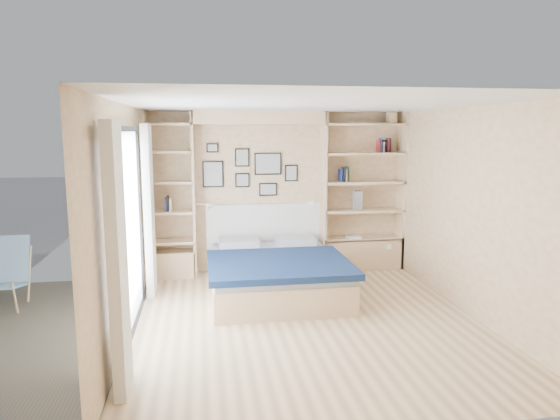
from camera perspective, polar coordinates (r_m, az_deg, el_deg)
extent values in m
plane|color=beige|center=(6.01, 3.01, -12.53)|extent=(4.50, 4.50, 0.00)
plane|color=beige|center=(7.86, -0.31, 2.06)|extent=(4.00, 0.00, 4.00)
plane|color=beige|center=(3.56, 10.76, -6.85)|extent=(4.00, 0.00, 4.00)
plane|color=beige|center=(5.61, -17.30, -1.23)|extent=(0.00, 4.50, 4.50)
plane|color=beige|center=(6.39, 20.93, -0.19)|extent=(0.00, 4.50, 4.50)
plane|color=white|center=(5.59, 3.23, 12.00)|extent=(4.50, 4.50, 0.00)
cube|color=#DCBB8C|center=(7.60, -9.85, 1.68)|extent=(0.04, 0.35, 2.50)
cube|color=#DCBB8C|center=(7.83, 4.95, 2.00)|extent=(0.04, 0.35, 2.50)
cube|color=#DCBB8C|center=(7.59, -2.40, 10.50)|extent=(2.00, 0.35, 0.20)
cube|color=#DCBB8C|center=(8.23, 13.65, 2.12)|extent=(0.04, 0.35, 2.50)
cube|color=#DCBB8C|center=(7.64, -14.96, 1.55)|extent=(0.04, 0.35, 2.50)
cube|color=#DCBB8C|center=(8.19, 9.29, -4.89)|extent=(1.30, 0.35, 0.50)
cube|color=#DCBB8C|center=(7.82, -12.22, -6.04)|extent=(0.70, 0.35, 0.40)
cube|color=black|center=(5.52, -17.48, 8.84)|extent=(0.04, 2.08, 0.06)
cube|color=black|center=(5.94, -16.44, -12.88)|extent=(0.04, 2.08, 0.06)
cube|color=black|center=(4.65, -18.63, -5.28)|extent=(0.04, 0.06, 2.20)
cube|color=black|center=(6.63, -15.74, -0.93)|extent=(0.04, 0.06, 2.20)
cube|color=silver|center=(5.63, -17.04, -2.53)|extent=(0.01, 2.00, 2.20)
cube|color=white|center=(4.36, -18.09, -5.54)|extent=(0.10, 0.45, 2.30)
cube|color=white|center=(6.88, -14.75, -0.10)|extent=(0.10, 0.45, 2.30)
cube|color=#DCBB8C|center=(8.13, 9.34, -3.18)|extent=(1.30, 0.35, 0.04)
cube|color=#DCBB8C|center=(8.05, 9.42, -0.05)|extent=(1.30, 0.35, 0.04)
cube|color=#DCBB8C|center=(7.99, 9.50, 3.13)|extent=(1.30, 0.35, 0.04)
cube|color=#DCBB8C|center=(7.96, 9.59, 6.36)|extent=(1.30, 0.35, 0.04)
cube|color=#DCBB8C|center=(7.95, 9.68, 9.60)|extent=(1.30, 0.35, 0.04)
cube|color=#DCBB8C|center=(7.73, -12.31, -3.53)|extent=(0.70, 0.35, 0.04)
cube|color=#DCBB8C|center=(7.65, -12.42, -0.24)|extent=(0.70, 0.35, 0.04)
cube|color=#DCBB8C|center=(7.59, -12.54, 3.11)|extent=(0.70, 0.35, 0.04)
cube|color=#DCBB8C|center=(7.56, -12.66, 6.50)|extent=(0.70, 0.35, 0.04)
cube|color=#DCBB8C|center=(7.55, -12.76, 9.53)|extent=(0.70, 0.35, 0.04)
cube|color=#DCBB8C|center=(6.93, -0.59, -7.90)|extent=(1.73, 2.16, 0.38)
cube|color=#AEB2BE|center=(6.86, -0.60, -5.99)|extent=(1.69, 2.12, 0.10)
cube|color=#0F2041|center=(6.49, -0.12, -6.23)|extent=(1.83, 1.51, 0.08)
cube|color=#AEB2BE|center=(7.54, -4.72, -3.77)|extent=(0.59, 0.43, 0.12)
cube|color=#AEB2BE|center=(7.65, 1.75, -3.56)|extent=(0.59, 0.43, 0.12)
cube|color=white|center=(7.89, -1.80, -1.82)|extent=(1.83, 0.04, 0.70)
cube|color=black|center=(7.72, -7.67, 4.09)|extent=(0.32, 0.02, 0.40)
cube|color=gray|center=(7.71, -7.66, 4.08)|extent=(0.28, 0.01, 0.36)
cube|color=black|center=(7.72, -4.35, 6.01)|extent=(0.22, 0.02, 0.28)
cube|color=gray|center=(7.71, -4.34, 6.00)|extent=(0.18, 0.01, 0.24)
cube|color=black|center=(7.75, -4.32, 3.42)|extent=(0.22, 0.02, 0.22)
cube|color=gray|center=(7.74, -4.31, 3.41)|extent=(0.18, 0.01, 0.18)
cube|color=black|center=(7.77, -1.39, 5.31)|extent=(0.42, 0.02, 0.34)
cube|color=gray|center=(7.76, -1.38, 5.31)|extent=(0.38, 0.01, 0.30)
cube|color=black|center=(7.81, -1.38, 2.38)|extent=(0.28, 0.02, 0.20)
cube|color=gray|center=(7.80, -1.37, 2.37)|extent=(0.24, 0.01, 0.16)
cube|color=black|center=(7.84, 1.30, 4.25)|extent=(0.20, 0.02, 0.26)
cube|color=gray|center=(7.83, 1.32, 4.24)|extent=(0.16, 0.01, 0.22)
cube|color=black|center=(7.69, -7.73, 7.06)|extent=(0.18, 0.02, 0.14)
cube|color=gray|center=(7.68, -7.73, 7.05)|extent=(0.14, 0.01, 0.10)
cylinder|color=silver|center=(7.54, -8.77, 0.66)|extent=(0.20, 0.02, 0.02)
cone|color=white|center=(7.55, -8.01, 0.52)|extent=(0.13, 0.12, 0.15)
cylinder|color=silver|center=(7.74, 4.07, 0.96)|extent=(0.20, 0.02, 0.02)
cone|color=white|center=(7.72, 3.34, 0.79)|extent=(0.13, 0.12, 0.15)
cube|color=navy|center=(7.86, 6.90, 3.96)|extent=(0.03, 0.15, 0.20)
cube|color=black|center=(7.88, 7.25, 4.07)|extent=(0.03, 0.15, 0.23)
cube|color=#BFB28C|center=(7.89, 7.60, 3.98)|extent=(0.04, 0.15, 0.20)
cube|color=#26593F|center=(7.89, 7.68, 4.13)|extent=(0.03, 0.15, 0.24)
cube|color=#A51E1E|center=(8.02, 11.17, 7.18)|extent=(0.02, 0.15, 0.20)
cube|color=navy|center=(8.03, 11.28, 7.28)|extent=(0.03, 0.15, 0.22)
cube|color=black|center=(8.05, 11.78, 7.16)|extent=(0.03, 0.15, 0.20)
cube|color=tan|center=(8.05, 11.71, 7.06)|extent=(0.04, 0.15, 0.16)
cube|color=#1E5039|center=(8.08, 12.31, 7.26)|extent=(0.03, 0.15, 0.23)
cube|color=#B1263F|center=(8.08, 12.27, 7.21)|extent=(0.03, 0.15, 0.21)
cube|color=navy|center=(7.63, -12.91, 0.62)|extent=(0.02, 0.15, 0.20)
cube|color=black|center=(7.63, -12.71, 0.72)|extent=(0.03, 0.15, 0.22)
cube|color=#C5B98D|center=(7.63, -12.38, 0.63)|extent=(0.03, 0.15, 0.20)
cube|color=#DCBB8C|center=(8.09, 12.61, 10.17)|extent=(0.13, 0.13, 0.15)
cone|color=#DCBB8C|center=(8.09, 12.64, 10.99)|extent=(0.20, 0.20, 0.08)
cube|color=slate|center=(7.99, 8.84, 1.13)|extent=(0.12, 0.12, 0.30)
cube|color=white|center=(8.03, 8.45, -3.07)|extent=(0.22, 0.16, 0.03)
cylinder|color=tan|center=(6.83, -28.04, -8.94)|extent=(0.04, 0.15, 0.44)
cylinder|color=tan|center=(7.37, -26.73, -6.67)|extent=(0.04, 0.36, 0.72)
cube|color=#2B7EC0|center=(7.42, -28.62, -4.93)|extent=(0.51, 0.26, 0.59)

